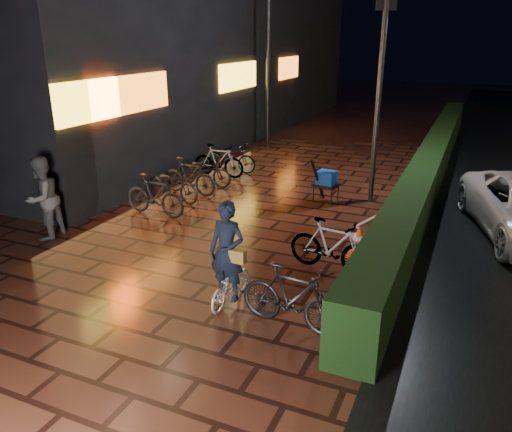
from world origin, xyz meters
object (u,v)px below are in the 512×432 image
at_px(traffic_barrier, 376,231).
at_px(cart_assembly, 326,179).
at_px(bystander_person, 43,198).
at_px(cyclist, 229,267).

relative_size(traffic_barrier, cart_assembly, 1.46).
bearing_deg(bystander_person, cyclist, 73.10).
height_order(cyclist, traffic_barrier, cyclist).
distance_m(cyclist, traffic_barrier, 3.54).
relative_size(bystander_person, cart_assembly, 1.50).
distance_m(bystander_person, traffic_barrier, 6.72).
relative_size(bystander_person, cyclist, 1.02).
relative_size(cyclist, traffic_barrier, 1.01).
bearing_deg(cart_assembly, traffic_barrier, -53.68).
relative_size(cyclist, cart_assembly, 1.48).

